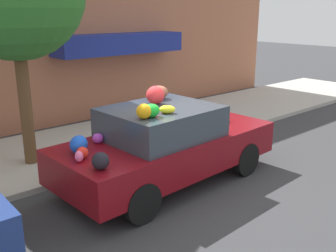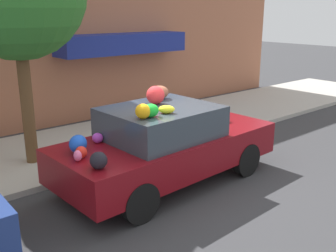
{
  "view_description": "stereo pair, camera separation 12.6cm",
  "coord_description": "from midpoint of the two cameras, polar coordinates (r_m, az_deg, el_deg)",
  "views": [
    {
      "loc": [
        -4.44,
        -5.11,
        3.07
      ],
      "look_at": [
        0.0,
        -0.01,
        1.08
      ],
      "focal_mm": 42.0,
      "sensor_mm": 36.0,
      "label": 1
    },
    {
      "loc": [
        -4.35,
        -5.19,
        3.07
      ],
      "look_at": [
        0.0,
        -0.01,
        1.08
      ],
      "focal_mm": 42.0,
      "sensor_mm": 36.0,
      "label": 2
    }
  ],
  "objects": [
    {
      "name": "art_car",
      "position": [
        7.12,
        0.2,
        -2.47
      ],
      "size": [
        4.28,
        1.94,
        1.79
      ],
      "rotation": [
        0.0,
        0.0,
        0.04
      ],
      "color": "maroon",
      "rests_on": "ground"
    },
    {
      "name": "fire_hydrant",
      "position": [
        10.22,
        6.55,
        1.48
      ],
      "size": [
        0.2,
        0.2,
        0.7
      ],
      "color": "red",
      "rests_on": "sidewalk_curb"
    },
    {
      "name": "building_facade",
      "position": [
        11.03,
        -16.49,
        15.56
      ],
      "size": [
        18.0,
        1.2,
        6.17
      ],
      "color": "#B26B4C",
      "rests_on": "ground"
    },
    {
      "name": "ground_plane",
      "position": [
        7.44,
        0.46,
        -8.01
      ],
      "size": [
        60.0,
        60.0,
        0.0
      ],
      "primitive_type": "plane",
      "color": "#38383A"
    },
    {
      "name": "sidewalk_curb",
      "position": [
        9.49,
        -10.18,
        -2.4
      ],
      "size": [
        24.0,
        3.2,
        0.11
      ],
      "color": "#B2ADA3",
      "rests_on": "ground"
    }
  ]
}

